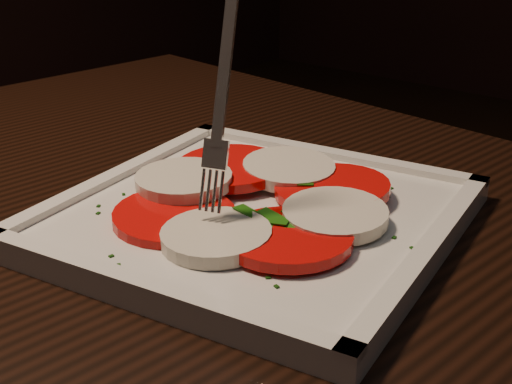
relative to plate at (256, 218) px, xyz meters
name	(u,v)px	position (x,y,z in m)	size (l,w,h in m)	color
plate	(256,218)	(0.00, 0.00, 0.00)	(0.29, 0.29, 0.01)	silver
caprese_salad	(256,199)	(0.00, 0.00, 0.02)	(0.25, 0.24, 0.02)	red
fork	(226,90)	(-0.01, -0.02, 0.11)	(0.02, 0.06, 0.16)	white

